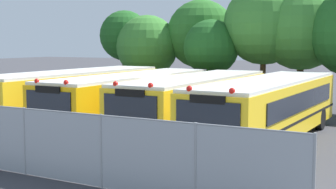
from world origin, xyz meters
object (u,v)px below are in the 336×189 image
at_px(school_bus_2, 197,102).
at_px(tree_4, 267,23).
at_px(tree_3, 210,48).
at_px(tree_5, 300,30).
at_px(tree_0, 125,35).
at_px(tree_2, 200,34).
at_px(school_bus_1, 133,98).
at_px(school_bus_0, 75,94).
at_px(tree_1, 149,46).
at_px(school_bus_3, 269,107).

bearing_deg(school_bus_2, tree_4, -90.64).
bearing_deg(tree_3, tree_5, 18.55).
height_order(tree_0, tree_2, tree_2).
xyz_separation_m(school_bus_1, tree_5, (4.92, 9.80, 3.19)).
xyz_separation_m(school_bus_0, tree_1, (-1.39, 9.22, 2.21)).
distance_m(school_bus_3, tree_4, 10.56).
xyz_separation_m(tree_1, tree_3, (4.73, -1.01, -0.10)).
height_order(school_bus_1, tree_1, tree_1).
distance_m(school_bus_1, tree_4, 10.50).
distance_m(school_bus_2, tree_3, 8.88).
bearing_deg(school_bus_0, tree_0, -68.91).
bearing_deg(school_bus_3, school_bus_2, -2.09).
xyz_separation_m(school_bus_2, tree_1, (-7.79, 9.07, 2.24)).
bearing_deg(school_bus_3, school_bus_1, 0.49).
bearing_deg(school_bus_1, tree_3, -90.82).
distance_m(school_bus_0, tree_0, 10.56).
height_order(tree_0, tree_1, tree_0).
xyz_separation_m(tree_0, tree_2, (5.11, 0.94, 0.01)).
relative_size(school_bus_2, tree_2, 1.62).
distance_m(school_bus_3, tree_3, 10.52).
bearing_deg(tree_3, school_bus_2, -69.18).
relative_size(tree_0, tree_1, 1.07).
distance_m(school_bus_3, tree_0, 16.41).
relative_size(school_bus_3, tree_4, 1.57).
bearing_deg(tree_4, tree_2, 167.42).
distance_m(tree_0, tree_3, 6.98).
bearing_deg(school_bus_2, tree_3, -69.94).
height_order(school_bus_3, tree_0, tree_0).
height_order(school_bus_1, tree_3, tree_3).
relative_size(tree_3, tree_4, 0.72).
height_order(school_bus_1, tree_5, tree_5).
bearing_deg(tree_5, tree_3, -161.45).
bearing_deg(school_bus_1, tree_2, -81.48).
relative_size(school_bus_0, tree_2, 1.70).
bearing_deg(tree_2, tree_3, -53.16).
xyz_separation_m(tree_3, tree_4, (3.04, 1.21, 1.42)).
distance_m(school_bus_1, tree_1, 10.54).
height_order(tree_1, tree_2, tree_2).
bearing_deg(tree_1, tree_3, -12.10).
bearing_deg(school_bus_1, school_bus_2, -178.21).
relative_size(school_bus_0, tree_3, 2.16).
bearing_deg(school_bus_1, tree_1, -63.44).
relative_size(tree_4, tree_5, 1.03).
xyz_separation_m(tree_2, tree_4, (4.74, -1.06, 0.56)).
xyz_separation_m(school_bus_1, school_bus_2, (3.13, 0.12, 0.00)).
bearing_deg(school_bus_2, tree_5, -101.26).
relative_size(tree_3, tree_5, 0.74).
height_order(tree_0, tree_3, tree_0).
distance_m(tree_0, tree_5, 11.66).
height_order(school_bus_1, tree_0, tree_0).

